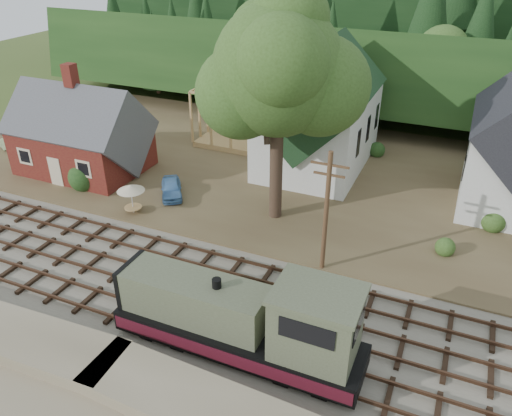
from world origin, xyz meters
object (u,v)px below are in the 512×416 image
at_px(locomotive, 246,322).
at_px(car_green, 15,145).
at_px(car_blue, 171,188).
at_px(patio_set, 131,189).

distance_m(locomotive, car_green, 33.36).
bearing_deg(car_blue, car_green, 140.88).
bearing_deg(car_green, car_blue, -78.12).
height_order(car_blue, patio_set, patio_set).
relative_size(car_blue, car_green, 0.95).
distance_m(car_green, patio_set, 17.55).
relative_size(car_blue, patio_set, 1.71).
relative_size(car_green, patio_set, 1.79).
relative_size(locomotive, patio_set, 5.54).
bearing_deg(patio_set, car_green, 163.22).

